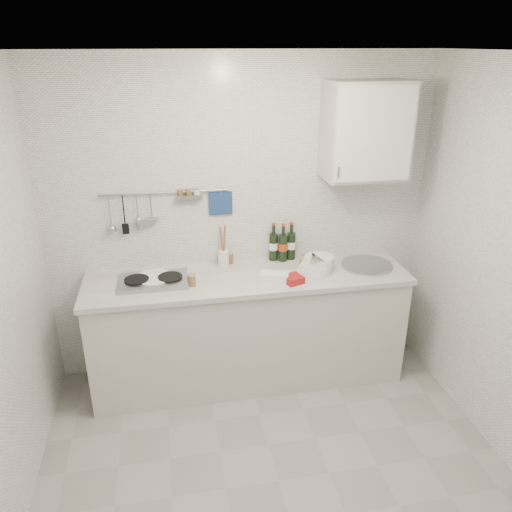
{
  "coord_description": "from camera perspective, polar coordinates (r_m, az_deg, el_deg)",
  "views": [
    {
      "loc": [
        -0.57,
        -2.26,
        2.54
      ],
      "look_at": [
        0.02,
        0.9,
        1.16
      ],
      "focal_mm": 35.0,
      "sensor_mm": 36.0,
      "label": 1
    }
  ],
  "objects": [
    {
      "name": "utensil_crock",
      "position": [
        3.91,
        -3.74,
        -0.02
      ],
      "size": [
        0.08,
        0.08,
        0.34
      ],
      "rotation": [
        0.0,
        0.0,
        0.22
      ],
      "color": "white",
      "rests_on": "counter"
    },
    {
      "name": "plate_stack_hob",
      "position": [
        3.75,
        -11.73,
        -2.6
      ],
      "size": [
        0.29,
        0.29,
        0.04
      ],
      "rotation": [
        0.0,
        0.0,
        -0.01
      ],
      "color": "#5362BC",
      "rests_on": "counter"
    },
    {
      "name": "wall_cabinet",
      "position": [
        3.82,
        12.48,
        13.81
      ],
      "size": [
        0.6,
        0.38,
        0.7
      ],
      "color": "#BAB4AB",
      "rests_on": "back_wall"
    },
    {
      "name": "plate_stack_sink",
      "position": [
        3.85,
        6.94,
        -0.95
      ],
      "size": [
        0.29,
        0.27,
        0.12
      ],
      "rotation": [
        0.0,
        0.0,
        -0.06
      ],
      "color": "white",
      "rests_on": "counter"
    },
    {
      "name": "jar_c",
      "position": [
        3.9,
        5.47,
        -0.76
      ],
      "size": [
        0.07,
        0.07,
        0.08
      ],
      "rotation": [
        0.0,
        0.0,
        -0.32
      ],
      "color": "brown",
      "rests_on": "counter"
    },
    {
      "name": "jar_b",
      "position": [
        4.0,
        5.66,
        -0.2
      ],
      "size": [
        0.06,
        0.06,
        0.07
      ],
      "rotation": [
        0.0,
        0.0,
        -0.4
      ],
      "color": "brown",
      "rests_on": "counter"
    },
    {
      "name": "wine_bottles",
      "position": [
        3.99,
        3.06,
        1.63
      ],
      "size": [
        0.22,
        0.1,
        0.31
      ],
      "rotation": [
        0.0,
        0.0,
        -0.04
      ],
      "color": "black",
      "rests_on": "counter"
    },
    {
      "name": "jar_a",
      "position": [
        3.96,
        -3.06,
        -0.2
      ],
      "size": [
        0.06,
        0.06,
        0.09
      ],
      "rotation": [
        0.0,
        0.0,
        -0.16
      ],
      "color": "brown",
      "rests_on": "counter"
    },
    {
      "name": "back_wall",
      "position": [
        3.92,
        -1.7,
        4.0
      ],
      "size": [
        3.0,
        0.02,
        2.5
      ],
      "primitive_type": "cube",
      "color": "silver",
      "rests_on": "floor"
    },
    {
      "name": "wall_rail",
      "position": [
        3.79,
        -10.63,
        5.73
      ],
      "size": [
        0.98,
        0.09,
        0.34
      ],
      "color": "#93969B",
      "rests_on": "back_wall"
    },
    {
      "name": "counter",
      "position": [
        4.01,
        -0.8,
        -8.5
      ],
      "size": [
        2.44,
        0.64,
        0.96
      ],
      "color": "#BAB4AB",
      "rests_on": "floor"
    },
    {
      "name": "butter_dish",
      "position": [
        3.68,
        2.1,
        -2.4
      ],
      "size": [
        0.23,
        0.16,
        0.06
      ],
      "primitive_type": "cube",
      "rotation": [
        0.0,
        0.0,
        -0.32
      ],
      "color": "white",
      "rests_on": "counter"
    },
    {
      "name": "floor",
      "position": [
        3.45,
        2.58,
        -24.3
      ],
      "size": [
        3.0,
        3.0,
        0.0
      ],
      "primitive_type": "plane",
      "color": "gray",
      "rests_on": "ground"
    },
    {
      "name": "ceiling",
      "position": [
        2.33,
        3.76,
        22.18
      ],
      "size": [
        3.0,
        3.0,
        0.0
      ],
      "primitive_type": "plane",
      "rotation": [
        3.14,
        0.0,
        0.0
      ],
      "color": "silver",
      "rests_on": "back_wall"
    },
    {
      "name": "jar_d",
      "position": [
        3.62,
        -7.37,
        -2.73
      ],
      "size": [
        0.06,
        0.06,
        0.09
      ],
      "rotation": [
        0.0,
        0.0,
        0.39
      ],
      "color": "brown",
      "rests_on": "counter"
    },
    {
      "name": "strawberry_punnet",
      "position": [
        3.66,
        4.28,
        -2.67
      ],
      "size": [
        0.16,
        0.16,
        0.05
      ],
      "primitive_type": "cube",
      "rotation": [
        0.0,
        0.0,
        0.36
      ],
      "color": "#A91C12",
      "rests_on": "counter"
    }
  ]
}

